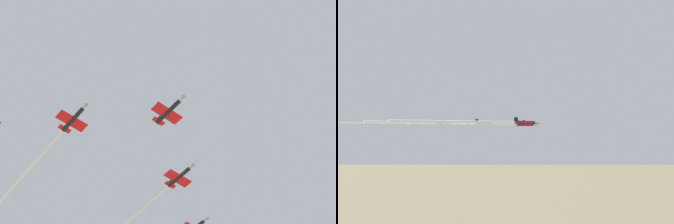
{
  "view_description": "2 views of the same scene",
  "coord_description": "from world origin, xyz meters",
  "views": [
    {
      "loc": [
        78.08,
        -49.3,
        3.64
      ],
      "look_at": [
        -2.25,
        -9.83,
        117.35
      ],
      "focal_mm": 54.74,
      "sensor_mm": 36.0,
      "label": 1
    },
    {
      "loc": [
        -82.04,
        -173.71,
        115.15
      ],
      "look_at": [
        -16.11,
        -8.61,
        123.83
      ],
      "focal_mm": 34.38,
      "sensor_mm": 36.0,
      "label": 2
    }
  ],
  "objects": [
    {
      "name": "jet_port_inner",
      "position": [
        -46.25,
        0.3,
        118.14
      ],
      "size": [
        70.53,
        19.45,
        2.6
      ],
      "rotation": [
        0.0,
        0.0,
        4.94
      ],
      "color": "black"
    },
    {
      "name": "jet_starboard_inner",
      "position": [
        -33.81,
        -37.22,
        116.57
      ],
      "size": [
        62.3,
        17.57,
        2.6
      ],
      "rotation": [
        0.0,
        0.0,
        4.94
      ],
      "color": "black"
    },
    {
      "name": "jet_lead",
      "position": [
        -1.99,
        -9.77,
        117.36
      ],
      "size": [
        12.58,
        9.43,
        2.6
      ],
      "rotation": [
        0.0,
        0.0,
        4.94
      ],
      "color": "black"
    }
  ]
}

